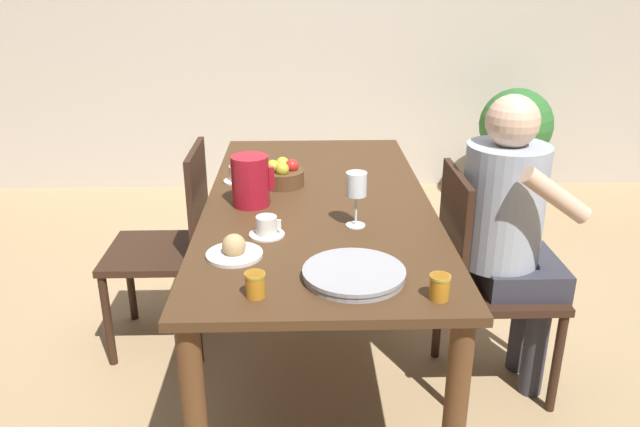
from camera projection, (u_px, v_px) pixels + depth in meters
ground_plane at (318, 357)px, 2.73m from camera, size 20.00×20.00×0.00m
wall_back at (309, 11)px, 4.41m from camera, size 10.00×0.06×2.60m
dining_table at (318, 223)px, 2.50m from camera, size 0.88×1.80×0.73m
chair_person_side at (482, 277)px, 2.40m from camera, size 0.42×0.42×0.90m
chair_opposite at (172, 242)px, 2.69m from camera, size 0.42×0.42×0.90m
person_seated at (510, 223)px, 2.32m from camera, size 0.39×0.41×1.18m
red_pitcher at (250, 181)px, 2.38m from camera, size 0.17×0.14×0.20m
wine_glass_water at (356, 187)px, 2.16m from camera, size 0.07×0.07×0.20m
teacup_near_person at (267, 227)px, 2.13m from camera, size 0.12×0.12×0.07m
teacup_across at (238, 175)px, 2.66m from camera, size 0.12×0.12×0.07m
serving_tray at (354, 274)px, 1.84m from camera, size 0.31×0.31×0.03m
bread_plate at (234, 250)px, 1.98m from camera, size 0.18×0.18×0.08m
jam_jar_amber at (255, 284)px, 1.73m from camera, size 0.06×0.06×0.07m
jam_jar_red at (440, 286)px, 1.72m from camera, size 0.06×0.06×0.07m
fruit_bowl at (283, 175)px, 2.61m from camera, size 0.18×0.18×0.11m
potted_plant at (515, 134)px, 4.27m from camera, size 0.49×0.49×0.83m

